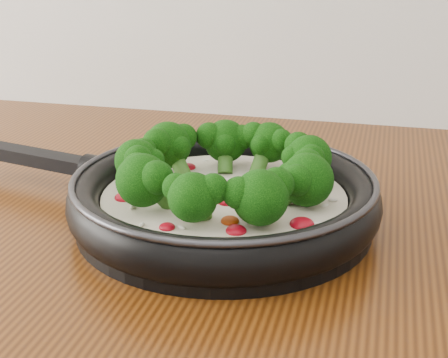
# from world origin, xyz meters

# --- Properties ---
(skillet) EXTENTS (0.53, 0.38, 0.09)m
(skillet) POSITION_xyz_m (-0.01, 1.06, 0.93)
(skillet) COLOR black
(skillet) RESTS_ON counter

